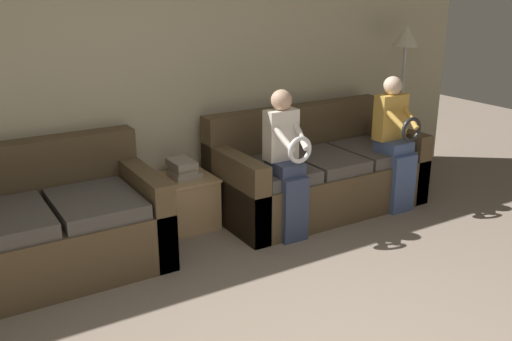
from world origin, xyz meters
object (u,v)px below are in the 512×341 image
Objects in this scene: couch_side at (50,228)px; book_stack at (183,169)px; side_shelf at (184,201)px; couch_main at (316,174)px; floor_lamp at (405,54)px; child_right_seated at (396,138)px; child_left_seated at (287,158)px.

book_stack is at bearing 9.34° from couch_side.
book_stack is (-0.00, -0.01, 0.30)m from side_shelf.
couch_main is at bearing -0.77° from couch_side.
floor_lamp is (1.24, 0.18, 1.03)m from couch_main.
couch_main is 1.29m from side_shelf.
couch_side is at bearing -177.65° from floor_lamp.
floor_lamp is (2.50, -0.04, 0.82)m from book_stack.
side_shelf is (-1.87, 0.63, -0.45)m from child_right_seated.
couch_main is 1.59× the size of child_left_seated.
side_shelf is (1.18, 0.21, -0.09)m from couch_side.
book_stack is at bearing -95.77° from side_shelf.
couch_main is 6.97× the size of book_stack.
child_left_seated reaches higher than couch_side.
couch_main is 2.44m from couch_side.
child_left_seated reaches higher than book_stack.
child_right_seated is at bearing -32.85° from couch_main.
child_right_seated is 2.42× the size of side_shelf.
side_shelf is 0.30m from book_stack.
floor_lamp reaches higher than child_left_seated.
floor_lamp is at bearing -0.97° from book_stack.
child_right_seated is at bearing -0.01° from child_left_seated.
couch_side is 1.20m from side_shelf.
couch_main is 1.59× the size of child_right_seated.
side_shelf is at bearing 161.30° from child_right_seated.
child_left_seated is at bearing -162.67° from floor_lamp.
child_right_seated is (3.05, -0.43, 0.35)m from couch_side.
book_stack is at bearing 136.27° from child_left_seated.
child_right_seated is (0.61, -0.39, 0.35)m from couch_main.
side_shelf is at bearing 9.90° from couch_side.
book_stack is (-1.26, 0.23, 0.20)m from couch_main.
floor_lamp is (0.63, 0.58, 0.67)m from child_right_seated.
child_right_seated reaches higher than book_stack.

